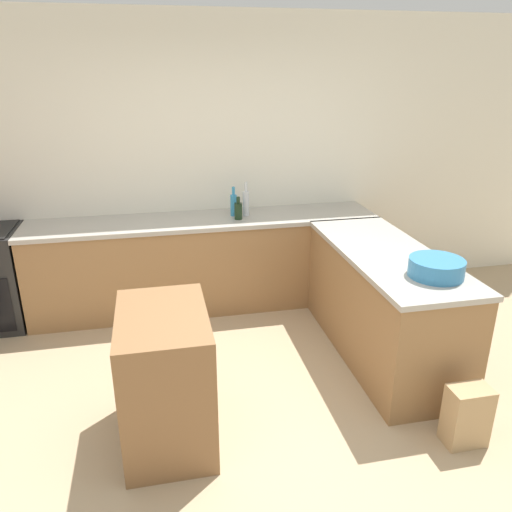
# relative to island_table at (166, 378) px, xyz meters

# --- Properties ---
(ground_plane) EXTENTS (14.00, 14.00, 0.00)m
(ground_plane) POSITION_rel_island_table_xyz_m (0.45, -0.08, -0.44)
(ground_plane) COLOR tan
(wall_back) EXTENTS (8.00, 0.06, 2.70)m
(wall_back) POSITION_rel_island_table_xyz_m (0.45, 2.17, 0.91)
(wall_back) COLOR silver
(wall_back) RESTS_ON ground_plane
(counter_back) EXTENTS (3.26, 0.63, 0.89)m
(counter_back) POSITION_rel_island_table_xyz_m (0.45, 1.84, 0.01)
(counter_back) COLOR olive
(counter_back) RESTS_ON ground_plane
(counter_peninsula) EXTENTS (0.69, 1.78, 0.89)m
(counter_peninsula) POSITION_rel_island_table_xyz_m (1.74, 0.66, 0.01)
(counter_peninsula) COLOR olive
(counter_peninsula) RESTS_ON ground_plane
(island_table) EXTENTS (0.53, 0.79, 0.87)m
(island_table) POSITION_rel_island_table_xyz_m (0.00, 0.00, 0.00)
(island_table) COLOR brown
(island_table) RESTS_ON ground_plane
(mixing_bowl) EXTENTS (0.37, 0.37, 0.12)m
(mixing_bowl) POSITION_rel_island_table_xyz_m (1.84, 0.15, 0.51)
(mixing_bowl) COLOR teal
(mixing_bowl) RESTS_ON counter_peninsula
(wine_bottle_dark) EXTENTS (0.07, 0.07, 0.21)m
(wine_bottle_dark) POSITION_rel_island_table_xyz_m (0.76, 1.75, 0.54)
(wine_bottle_dark) COLOR black
(wine_bottle_dark) RESTS_ON counter_back
(vinegar_bottle_clear) EXTENTS (0.06, 0.06, 0.32)m
(vinegar_bottle_clear) POSITION_rel_island_table_xyz_m (0.86, 1.85, 0.58)
(vinegar_bottle_clear) COLOR silver
(vinegar_bottle_clear) RESTS_ON counter_back
(dish_soap_bottle) EXTENTS (0.06, 0.06, 0.28)m
(dish_soap_bottle) POSITION_rel_island_table_xyz_m (0.74, 1.87, 0.56)
(dish_soap_bottle) COLOR #338CBF
(dish_soap_bottle) RESTS_ON counter_back
(paper_bag) EXTENTS (0.26, 0.17, 0.40)m
(paper_bag) POSITION_rel_island_table_xyz_m (1.80, -0.44, -0.24)
(paper_bag) COLOR tan
(paper_bag) RESTS_ON ground_plane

